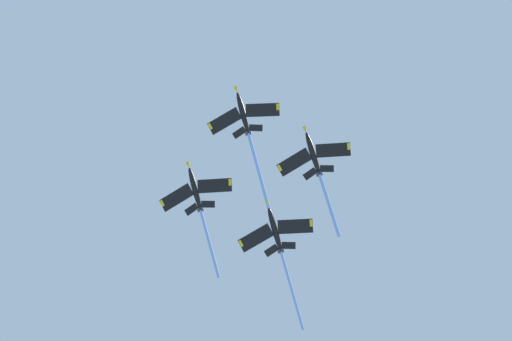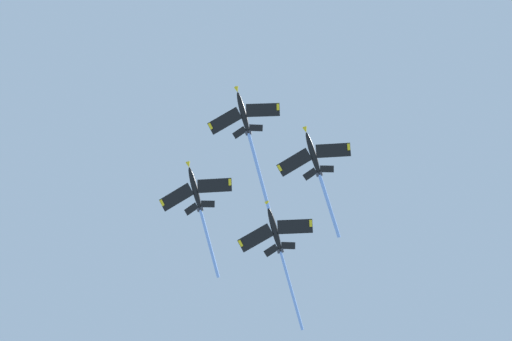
{
  "view_description": "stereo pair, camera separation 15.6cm",
  "coord_description": "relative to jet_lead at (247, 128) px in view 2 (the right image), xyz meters",
  "views": [
    {
      "loc": [
        -26.52,
        -18.83,
        1.72
      ],
      "look_at": [
        -0.62,
        0.76,
        174.91
      ],
      "focal_mm": 47.2,
      "sensor_mm": 36.0,
      "label": 1
    },
    {
      "loc": [
        -26.62,
        -18.71,
        1.72
      ],
      "look_at": [
        -0.62,
        0.76,
        174.91
      ],
      "focal_mm": 47.2,
      "sensor_mm": 36.0,
      "label": 2
    }
  ],
  "objects": [
    {
      "name": "jet_left_wing",
      "position": [
        18.31,
        -9.0,
        -5.56
      ],
      "size": [
        27.08,
        19.32,
        12.73
      ],
      "color": "black"
    },
    {
      "name": "jet_lead",
      "position": [
        0.0,
        0.0,
        0.0
      ],
      "size": [
        30.41,
        19.24,
        13.89
      ],
      "color": "black"
    },
    {
      "name": "jet_slot",
      "position": [
        27.02,
        10.3,
        -11.88
      ],
      "size": [
        29.86,
        19.28,
        13.65
      ],
      "color": "black"
    },
    {
      "name": "jet_right_wing",
      "position": [
        6.95,
        21.31,
        -5.97
      ],
      "size": [
        28.01,
        19.31,
        13.57
      ],
      "color": "black"
    }
  ]
}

